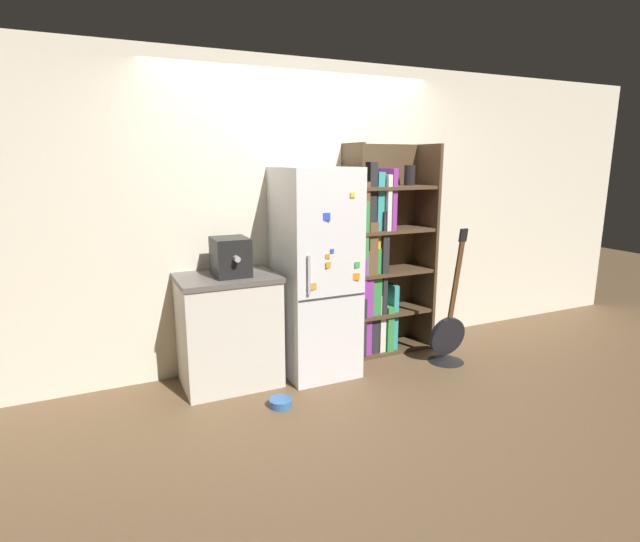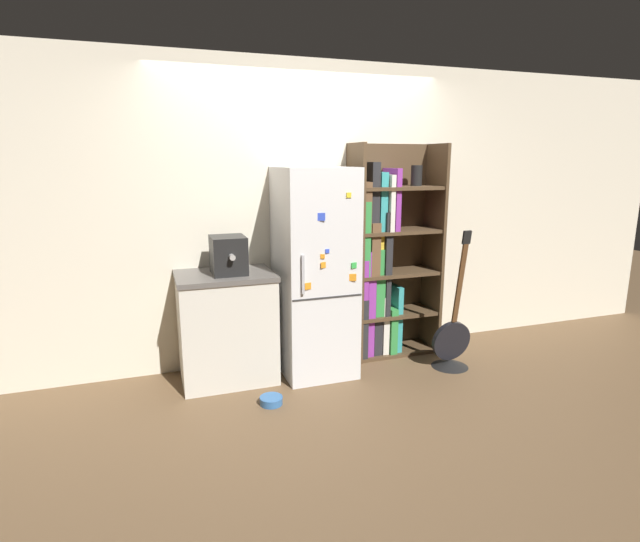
# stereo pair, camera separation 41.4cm
# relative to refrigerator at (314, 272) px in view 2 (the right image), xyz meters

# --- Properties ---
(ground_plane) EXTENTS (16.00, 16.00, 0.00)m
(ground_plane) POSITION_rel_refrigerator_xyz_m (0.00, -0.12, -0.86)
(ground_plane) COLOR brown
(wall_back) EXTENTS (8.00, 0.05, 2.60)m
(wall_back) POSITION_rel_refrigerator_xyz_m (0.00, 0.35, 0.44)
(wall_back) COLOR beige
(wall_back) RESTS_ON ground_plane
(refrigerator) EXTENTS (0.58, 0.68, 1.72)m
(refrigerator) POSITION_rel_refrigerator_xyz_m (0.00, 0.00, 0.00)
(refrigerator) COLOR silver
(refrigerator) RESTS_ON ground_plane
(bookshelf) EXTENTS (0.82, 0.38, 1.92)m
(bookshelf) POSITION_rel_refrigerator_xyz_m (0.70, 0.17, -0.00)
(bookshelf) COLOR #4C3823
(bookshelf) RESTS_ON ground_plane
(kitchen_counter) EXTENTS (0.77, 0.58, 0.89)m
(kitchen_counter) POSITION_rel_refrigerator_xyz_m (-0.73, 0.05, -0.41)
(kitchen_counter) COLOR beige
(kitchen_counter) RESTS_ON ground_plane
(espresso_machine) EXTENTS (0.26, 0.36, 0.30)m
(espresso_machine) POSITION_rel_refrigerator_xyz_m (-0.70, 0.03, 0.18)
(espresso_machine) COLOR black
(espresso_machine) RESTS_ON kitchen_counter
(guitar) EXTENTS (0.36, 0.32, 1.22)m
(guitar) POSITION_rel_refrigerator_xyz_m (1.14, -0.35, -0.69)
(guitar) COLOR black
(guitar) RESTS_ON ground_plane
(pet_bowl) EXTENTS (0.17, 0.17, 0.06)m
(pet_bowl) POSITION_rel_refrigerator_xyz_m (-0.51, -0.51, -0.83)
(pet_bowl) COLOR #3366A5
(pet_bowl) RESTS_ON ground_plane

